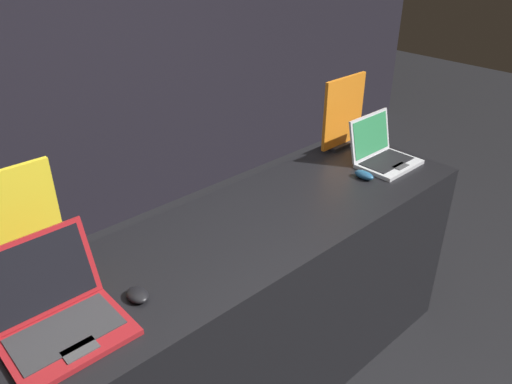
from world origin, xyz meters
TOP-DOWN VIEW (x-y plane):
  - wall_back at (0.00, 2.26)m, footprint 8.00×0.05m
  - display_counter at (0.00, 0.35)m, footprint 2.28×0.70m
  - laptop_front at (-0.92, 0.31)m, footprint 0.38×0.37m
  - mouse_front at (-0.65, 0.26)m, footprint 0.07×0.10m
  - promo_stand_front at (-0.92, 0.59)m, footprint 0.34×0.07m
  - laptop_back at (0.91, 0.34)m, footprint 0.33×0.29m
  - mouse_back at (0.68, 0.28)m, footprint 0.06×0.11m
  - promo_stand_back at (0.91, 0.61)m, footprint 0.33×0.07m

SIDE VIEW (x-z plane):
  - display_counter at x=0.00m, z-range 0.00..0.99m
  - mouse_front at x=-0.65m, z-range 0.99..1.02m
  - mouse_back at x=0.68m, z-range 0.99..1.03m
  - laptop_back at x=0.91m, z-range 0.92..1.17m
  - laptop_front at x=-0.92m, z-range 0.91..1.20m
  - promo_stand_back at x=0.91m, z-range 0.98..1.40m
  - promo_stand_front at x=-0.92m, z-range 0.98..1.45m
  - wall_back at x=0.00m, z-range 0.00..2.80m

